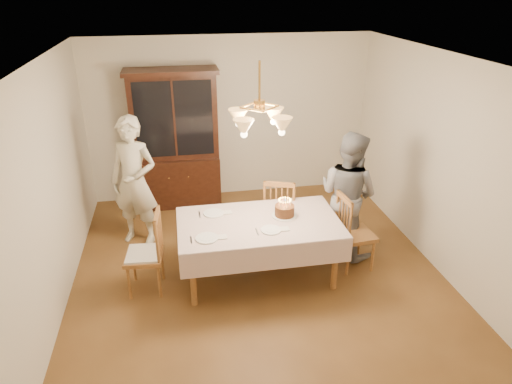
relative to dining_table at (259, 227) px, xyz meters
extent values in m
plane|color=brown|center=(0.00, 0.00, -0.68)|extent=(5.00, 5.00, 0.00)
plane|color=white|center=(0.00, 0.00, 1.92)|extent=(5.00, 5.00, 0.00)
plane|color=beige|center=(0.00, 2.50, 0.62)|extent=(4.50, 0.00, 4.50)
plane|color=beige|center=(0.00, -2.50, 0.62)|extent=(4.50, 0.00, 4.50)
plane|color=beige|center=(-2.25, 0.00, 0.62)|extent=(0.00, 5.00, 5.00)
plane|color=beige|center=(2.25, 0.00, 0.62)|extent=(0.00, 5.00, 5.00)
cube|color=brown|center=(0.00, 0.00, 0.05)|extent=(1.80, 1.00, 0.04)
cube|color=beige|center=(0.00, 0.00, 0.07)|extent=(1.90, 1.10, 0.01)
cylinder|color=brown|center=(-0.82, -0.42, -0.33)|extent=(0.07, 0.07, 0.71)
cylinder|color=brown|center=(0.82, -0.42, -0.33)|extent=(0.07, 0.07, 0.71)
cylinder|color=brown|center=(-0.82, 0.42, -0.33)|extent=(0.07, 0.07, 0.71)
cylinder|color=brown|center=(0.82, 0.42, -0.33)|extent=(0.07, 0.07, 0.71)
cube|color=black|center=(-0.89, 2.23, -0.28)|extent=(1.30, 0.50, 0.80)
cube|color=black|center=(-0.89, 2.28, 0.77)|extent=(1.30, 0.40, 1.30)
cube|color=black|center=(-0.89, 2.08, 0.77)|extent=(1.14, 0.01, 1.14)
cube|color=black|center=(-0.89, 2.23, 1.45)|extent=(1.38, 0.54, 0.06)
cube|color=brown|center=(0.43, 0.72, -0.23)|extent=(0.55, 0.54, 0.05)
cube|color=brown|center=(0.36, 0.54, 0.29)|extent=(0.39, 0.17, 0.06)
cylinder|color=brown|center=(0.65, 0.82, -0.47)|extent=(0.04, 0.04, 0.43)
cylinder|color=brown|center=(0.31, 0.94, -0.47)|extent=(0.04, 0.04, 0.43)
cylinder|color=brown|center=(0.54, 0.50, -0.47)|extent=(0.04, 0.04, 0.43)
cylinder|color=brown|center=(0.20, 0.62, -0.47)|extent=(0.04, 0.04, 0.43)
cube|color=brown|center=(-1.35, -0.02, -0.23)|extent=(0.46, 0.47, 0.05)
cube|color=brown|center=(-1.16, -0.04, 0.29)|extent=(0.07, 0.40, 0.06)
cylinder|color=brown|center=(-1.50, 0.17, -0.47)|extent=(0.04, 0.04, 0.43)
cylinder|color=brown|center=(-1.54, -0.19, -0.47)|extent=(0.04, 0.04, 0.43)
cylinder|color=brown|center=(-1.17, 0.14, -0.47)|extent=(0.04, 0.04, 0.43)
cylinder|color=brown|center=(-1.20, -0.22, -0.47)|extent=(0.04, 0.04, 0.43)
cube|color=beige|center=(-1.35, -0.02, -0.20)|extent=(0.41, 0.43, 0.03)
cube|color=brown|center=(1.23, 0.01, -0.23)|extent=(0.46, 0.47, 0.05)
cube|color=brown|center=(1.04, -0.01, 0.29)|extent=(0.07, 0.40, 0.06)
cylinder|color=brown|center=(1.41, -0.16, -0.47)|extent=(0.04, 0.04, 0.43)
cylinder|color=brown|center=(1.38, 0.20, -0.47)|extent=(0.04, 0.04, 0.43)
cylinder|color=brown|center=(1.07, -0.19, -0.47)|extent=(0.04, 0.04, 0.43)
cylinder|color=brown|center=(1.04, 0.17, -0.47)|extent=(0.04, 0.04, 0.43)
imported|color=beige|center=(-1.48, 1.13, 0.21)|extent=(0.77, 0.66, 1.79)
imported|color=slate|center=(1.23, 0.37, 0.15)|extent=(0.99, 1.03, 1.67)
cylinder|color=white|center=(0.32, 0.08, 0.08)|extent=(0.30, 0.30, 0.01)
cylinder|color=#391D0D|center=(0.32, 0.08, 0.15)|extent=(0.23, 0.23, 0.13)
cylinder|color=#598CD8|center=(0.39, 0.08, 0.25)|extent=(0.01, 0.01, 0.07)
sphere|color=#FFB23F|center=(0.39, 0.08, 0.29)|extent=(0.01, 0.01, 0.01)
cylinder|color=pink|center=(0.39, 0.11, 0.25)|extent=(0.01, 0.01, 0.07)
sphere|color=#FFB23F|center=(0.39, 0.11, 0.29)|extent=(0.01, 0.01, 0.01)
cylinder|color=#EACC66|center=(0.37, 0.13, 0.25)|extent=(0.01, 0.01, 0.07)
sphere|color=#FFB23F|center=(0.37, 0.13, 0.29)|extent=(0.01, 0.01, 0.01)
cylinder|color=#598CD8|center=(0.35, 0.15, 0.25)|extent=(0.01, 0.01, 0.07)
sphere|color=#FFB23F|center=(0.35, 0.15, 0.29)|extent=(0.01, 0.01, 0.01)
cylinder|color=pink|center=(0.32, 0.15, 0.25)|extent=(0.01, 0.01, 0.07)
sphere|color=#FFB23F|center=(0.32, 0.15, 0.29)|extent=(0.01, 0.01, 0.01)
cylinder|color=#EACC66|center=(0.29, 0.14, 0.25)|extent=(0.01, 0.01, 0.07)
sphere|color=#FFB23F|center=(0.29, 0.14, 0.29)|extent=(0.01, 0.01, 0.01)
cylinder|color=#598CD8|center=(0.27, 0.12, 0.25)|extent=(0.01, 0.01, 0.07)
sphere|color=#FFB23F|center=(0.27, 0.12, 0.29)|extent=(0.01, 0.01, 0.01)
cylinder|color=pink|center=(0.26, 0.09, 0.25)|extent=(0.01, 0.01, 0.07)
sphere|color=#FFB23F|center=(0.26, 0.09, 0.29)|extent=(0.01, 0.01, 0.01)
cylinder|color=#EACC66|center=(0.26, 0.07, 0.25)|extent=(0.01, 0.01, 0.07)
sphere|color=#FFB23F|center=(0.26, 0.07, 0.29)|extent=(0.01, 0.01, 0.01)
cylinder|color=#598CD8|center=(0.27, 0.04, 0.25)|extent=(0.01, 0.01, 0.07)
sphere|color=#FFB23F|center=(0.27, 0.04, 0.29)|extent=(0.01, 0.01, 0.01)
cylinder|color=pink|center=(0.29, 0.02, 0.25)|extent=(0.01, 0.01, 0.07)
sphere|color=#FFB23F|center=(0.29, 0.02, 0.29)|extent=(0.01, 0.01, 0.01)
cylinder|color=#EACC66|center=(0.32, 0.01, 0.25)|extent=(0.01, 0.01, 0.07)
sphere|color=#FFB23F|center=(0.32, 0.01, 0.29)|extent=(0.01, 0.01, 0.01)
cylinder|color=#598CD8|center=(0.35, 0.01, 0.25)|extent=(0.01, 0.01, 0.07)
sphere|color=#FFB23F|center=(0.35, 0.01, 0.29)|extent=(0.01, 0.01, 0.01)
cylinder|color=pink|center=(0.37, 0.03, 0.25)|extent=(0.01, 0.01, 0.07)
sphere|color=#FFB23F|center=(0.37, 0.03, 0.29)|extent=(0.01, 0.01, 0.01)
cylinder|color=#EACC66|center=(0.39, 0.05, 0.25)|extent=(0.01, 0.01, 0.07)
sphere|color=#FFB23F|center=(0.39, 0.05, 0.29)|extent=(0.01, 0.01, 0.01)
cylinder|color=white|center=(-0.64, -0.28, 0.08)|extent=(0.25, 0.25, 0.02)
cube|color=silver|center=(-0.81, -0.28, 0.08)|extent=(0.01, 0.16, 0.01)
cube|color=beige|center=(-0.46, -0.28, 0.08)|extent=(0.10, 0.10, 0.01)
cylinder|color=white|center=(0.09, -0.23, 0.08)|extent=(0.23, 0.23, 0.02)
cube|color=silver|center=(-0.07, -0.23, 0.08)|extent=(0.01, 0.16, 0.01)
cube|color=beige|center=(0.25, -0.23, 0.08)|extent=(0.10, 0.10, 0.01)
cylinder|color=white|center=(-0.51, 0.29, 0.08)|extent=(0.25, 0.25, 0.02)
cube|color=silver|center=(-0.67, 0.29, 0.08)|extent=(0.01, 0.16, 0.01)
cube|color=beige|center=(-0.34, 0.29, 0.08)|extent=(0.10, 0.10, 0.01)
cylinder|color=#BF8C3F|center=(0.00, 0.00, 1.72)|extent=(0.02, 0.02, 0.40)
cylinder|color=#BF8C3F|center=(0.00, 0.00, 1.47)|extent=(0.12, 0.12, 0.10)
cone|color=#D8994C|center=(0.20, 0.20, 1.29)|extent=(0.22, 0.22, 0.18)
sphere|color=#FFD899|center=(0.20, 0.20, 1.22)|extent=(0.07, 0.07, 0.07)
cone|color=#D8994C|center=(-0.20, 0.20, 1.29)|extent=(0.22, 0.22, 0.18)
sphere|color=#FFD899|center=(-0.20, 0.20, 1.22)|extent=(0.07, 0.07, 0.07)
cone|color=#D8994C|center=(-0.20, -0.20, 1.29)|extent=(0.22, 0.22, 0.18)
sphere|color=#FFD899|center=(-0.20, -0.20, 1.22)|extent=(0.07, 0.07, 0.07)
cone|color=#D8994C|center=(0.20, -0.20, 1.29)|extent=(0.22, 0.22, 0.18)
sphere|color=#FFD899|center=(0.20, -0.20, 1.22)|extent=(0.07, 0.07, 0.07)
camera|label=1|loc=(-0.88, -4.62, 2.66)|focal=32.00mm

